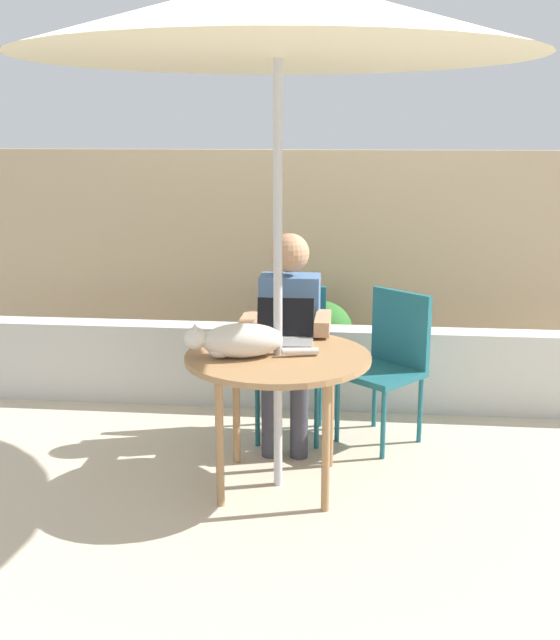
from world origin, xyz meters
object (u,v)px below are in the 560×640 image
patio_umbrella (278,17)px  chair_empty (390,355)px  chair_occupied (291,350)px  laptop (285,329)px  cat (237,341)px  patio_table (278,367)px  potted_plant_near_fence (321,342)px  person_seated (289,328)px

patio_umbrella → chair_empty: size_ratio=2.80×
chair_occupied → patio_umbrella: bearing=-90.0°
patio_umbrella → chair_occupied: patio_umbrella is taller
chair_empty → laptop: bearing=-143.3°
chair_occupied → cat: (-0.19, -0.81, 0.27)m
patio_table → potted_plant_near_fence: (0.13, 1.61, -0.32)m
patio_table → laptop: 0.29m
chair_empty → cat: (-0.77, -0.76, 0.27)m
patio_umbrella → person_seated: (0.00, 0.59, -1.59)m
patio_umbrella → chair_empty: bearing=49.8°
patio_umbrella → laptop: 1.53m
person_seated → potted_plant_near_fence: bearing=82.7°
chair_empty → cat: size_ratio=1.36×
patio_table → chair_empty: 0.91m
chair_empty → cat: 1.11m
patio_table → chair_empty: size_ratio=1.06×
patio_table → cat: cat is taller
patio_umbrella → potted_plant_near_fence: size_ratio=4.01×
laptop → potted_plant_near_fence: laptop is taller
chair_occupied → chair_empty: 0.58m
potted_plant_near_fence → chair_empty: bearing=-64.3°
laptop → patio_table: bearing=-91.9°
patio_table → potted_plant_near_fence: 1.65m
patio_umbrella → chair_empty: (0.58, 0.68, -1.76)m
chair_occupied → person_seated: size_ratio=0.72×
patio_table → laptop: bearing=88.1°
laptop → potted_plant_near_fence: size_ratio=0.50×
patio_umbrella → chair_occupied: (0.00, 0.74, -1.76)m
patio_umbrella → cat: 1.50m
chair_occupied → potted_plant_near_fence: chair_occupied is taller
laptop → potted_plant_near_fence: bearing=84.8°
patio_table → patio_umbrella: 1.64m
laptop → potted_plant_near_fence: 1.43m
patio_table → cat: 0.25m
patio_umbrella → cat: size_ratio=3.81×
chair_occupied → chair_empty: bearing=-5.7°
cat → potted_plant_near_fence: (0.32, 1.69, -0.47)m
laptop → potted_plant_near_fence: (0.12, 1.35, -0.45)m
chair_empty → potted_plant_near_fence: (-0.45, 0.93, -0.19)m
laptop → chair_occupied: bearing=91.0°
patio_table → laptop: (0.01, 0.26, 0.13)m
patio_table → patio_umbrella: size_ratio=0.38×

